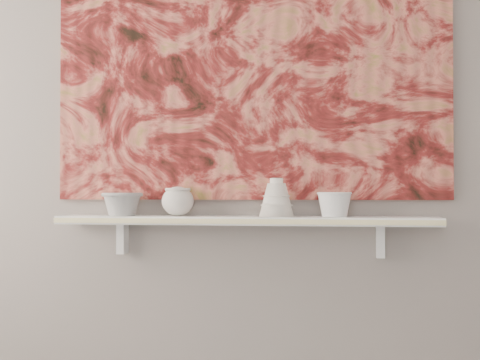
% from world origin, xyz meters
% --- Properties ---
extents(wall_back, '(3.60, 0.00, 3.60)m').
position_xyz_m(wall_back, '(0.00, 1.60, 1.35)').
color(wall_back, gray).
rests_on(wall_back, floor).
extents(shelf, '(1.40, 0.18, 0.03)m').
position_xyz_m(shelf, '(0.00, 1.51, 0.92)').
color(shelf, silver).
rests_on(shelf, wall_back).
extents(shelf_stripe, '(1.40, 0.01, 0.02)m').
position_xyz_m(shelf_stripe, '(0.00, 1.41, 0.92)').
color(shelf_stripe, beige).
rests_on(shelf_stripe, shelf).
extents(bracket_left, '(0.03, 0.06, 0.12)m').
position_xyz_m(bracket_left, '(-0.49, 1.57, 0.84)').
color(bracket_left, silver).
rests_on(bracket_left, wall_back).
extents(bracket_right, '(0.03, 0.06, 0.12)m').
position_xyz_m(bracket_right, '(0.49, 1.57, 0.84)').
color(bracket_right, silver).
rests_on(bracket_right, wall_back).
extents(painting, '(1.50, 0.02, 1.10)m').
position_xyz_m(painting, '(0.00, 1.59, 1.54)').
color(painting, maroon).
rests_on(painting, wall_back).
extents(house_motif, '(0.09, 0.00, 0.08)m').
position_xyz_m(house_motif, '(0.45, 1.57, 1.23)').
color(house_motif, black).
rests_on(house_motif, painting).
extents(bowl_grey, '(0.20, 0.20, 0.09)m').
position_xyz_m(bowl_grey, '(-0.47, 1.51, 0.98)').
color(bowl_grey, gray).
rests_on(bowl_grey, shelf).
extents(cup_cream, '(0.14, 0.14, 0.11)m').
position_xyz_m(cup_cream, '(-0.25, 1.51, 0.98)').
color(cup_cream, silver).
rests_on(cup_cream, shelf).
extents(bell_vessel, '(0.15, 0.15, 0.14)m').
position_xyz_m(bell_vessel, '(0.12, 1.51, 1.00)').
color(bell_vessel, silver).
rests_on(bell_vessel, shelf).
extents(bowl_white, '(0.14, 0.14, 0.09)m').
position_xyz_m(bowl_white, '(0.33, 1.51, 0.98)').
color(bowl_white, silver).
rests_on(bowl_white, shelf).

